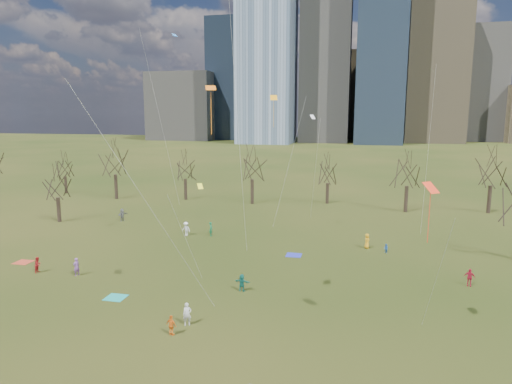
% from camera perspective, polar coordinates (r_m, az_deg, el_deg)
% --- Properties ---
extents(ground, '(500.00, 500.00, 0.00)m').
position_cam_1_polar(ground, '(36.22, -4.34, -14.24)').
color(ground, black).
rests_on(ground, ground).
extents(downtown_skyline, '(212.50, 78.00, 118.00)m').
position_cam_1_polar(downtown_skyline, '(243.71, 10.20, 15.46)').
color(downtown_skyline, slate).
rests_on(downtown_skyline, ground).
extents(bare_tree_row, '(113.04, 29.80, 9.50)m').
position_cam_1_polar(bare_tree_row, '(70.03, 4.51, 2.75)').
color(bare_tree_row, black).
rests_on(bare_tree_row, ground).
extents(blanket_teal, '(1.60, 1.50, 0.03)m').
position_cam_1_polar(blanket_teal, '(39.58, -17.14, -12.49)').
color(blanket_teal, teal).
rests_on(blanket_teal, ground).
extents(blanket_navy, '(1.60, 1.50, 0.03)m').
position_cam_1_polar(blanket_navy, '(48.53, 4.75, -7.86)').
color(blanket_navy, '#2731B8').
rests_on(blanket_navy, ground).
extents(blanket_crimson, '(1.60, 1.50, 0.03)m').
position_cam_1_polar(blanket_crimson, '(51.74, -27.08, -7.82)').
color(blanket_crimson, '#BB3C25').
rests_on(blanket_crimson, ground).
extents(person_1, '(0.71, 0.61, 1.63)m').
position_cam_1_polar(person_1, '(33.54, -8.60, -14.85)').
color(person_1, silver).
rests_on(person_1, ground).
extents(person_2, '(0.64, 0.78, 1.51)m').
position_cam_1_polar(person_2, '(47.74, -25.60, -8.20)').
color(person_2, '#A4171A').
rests_on(person_2, ground).
extents(person_4, '(0.89, 0.58, 1.41)m').
position_cam_1_polar(person_4, '(32.39, -10.53, -16.07)').
color(person_4, orange).
rests_on(person_4, ground).
extents(person_5, '(1.42, 0.65, 1.48)m').
position_cam_1_polar(person_5, '(38.96, -1.78, -11.25)').
color(person_5, '#186F62').
rests_on(person_5, ground).
extents(person_7, '(0.59, 0.72, 1.69)m').
position_cam_1_polar(person_7, '(45.48, -21.54, -8.68)').
color(person_7, '#7F4D9A').
rests_on(person_7, ground).
extents(person_8, '(0.57, 0.61, 0.99)m').
position_cam_1_polar(person_8, '(50.87, 15.94, -6.82)').
color(person_8, '#2A68B8').
rests_on(person_8, ground).
extents(person_9, '(1.24, 0.91, 1.72)m').
position_cam_1_polar(person_9, '(56.25, -8.74, -4.56)').
color(person_9, white).
rests_on(person_9, ground).
extents(person_10, '(0.96, 0.54, 1.54)m').
position_cam_1_polar(person_10, '(44.06, 25.12, -9.63)').
color(person_10, red).
rests_on(person_10, ground).
extents(person_11, '(1.02, 1.70, 1.75)m').
position_cam_1_polar(person_11, '(65.62, -16.37, -2.75)').
color(person_11, slate).
rests_on(person_11, ground).
extents(person_12, '(0.75, 0.94, 1.67)m').
position_cam_1_polar(person_12, '(51.95, 13.70, -5.97)').
color(person_12, gold).
rests_on(person_12, ground).
extents(person_13, '(0.52, 0.70, 1.73)m').
position_cam_1_polar(person_13, '(55.71, -5.66, -4.63)').
color(person_13, '#1A7543').
rests_on(person_13, ground).
extents(kites_airborne, '(63.25, 42.99, 32.67)m').
position_cam_1_polar(kites_airborne, '(42.98, 4.47, 9.06)').
color(kites_airborne, orange).
rests_on(kites_airborne, ground).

